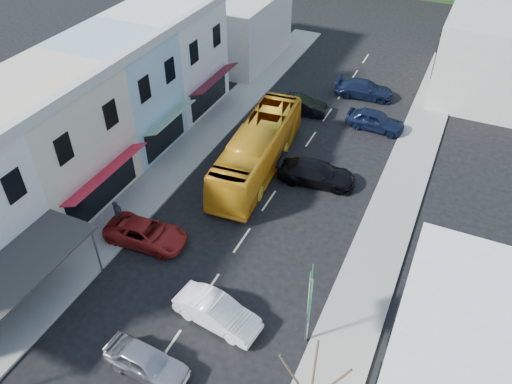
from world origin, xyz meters
The scene contains 17 objects.
ground centered at (0.00, 0.00, 0.00)m, with size 120.00×120.00×0.00m, color black.
sidewalk_left centered at (-7.50, 10.00, 0.07)m, with size 3.00×52.00×0.15m, color gray.
sidewalk_right centered at (7.50, 10.00, 0.07)m, with size 3.00×52.00×0.15m, color gray.
shopfront_row centered at (-12.49, 5.00, 4.00)m, with size 8.25×30.00×8.00m.
distant_block_left centered at (-12.00, 27.00, 3.00)m, with size 8.00×10.00×6.00m, color #B7B2A8.
distant_block_right centered at (11.00, 30.00, 3.50)m, with size 8.00×12.00×7.00m, color #B7B2A8.
bus centered at (-2.10, 10.85, 1.55)m, with size 2.50×11.60×3.10m, color gold.
car_silver centered at (-0.20, -5.40, 0.70)m, with size 1.80×4.40×1.40m, color #B0B0B5.
car_white centered at (1.42, -1.69, 0.70)m, with size 1.80×4.40×1.40m, color white.
car_red centered at (-5.00, 1.60, 0.70)m, with size 1.90×4.60×1.40m, color maroon.
car_black_near centered at (2.12, 11.13, 0.70)m, with size 1.84×4.50×1.40m, color black.
car_navy_mid centered at (4.00, 19.48, 0.70)m, with size 1.80×4.40×1.40m, color black.
car_black_far centered at (-2.18, 19.43, 0.70)m, with size 1.80×4.40×1.40m, color black.
car_navy_far centered at (1.86, 24.23, 0.70)m, with size 1.84×4.50×1.40m, color black.
pedestrian_left centered at (-7.19, 1.96, 1.00)m, with size 0.60×0.40×1.70m, color black.
direction_sign centered at (5.80, -0.92, 2.23)m, with size 0.78×1.99×4.45m, color #075C2A, non-canonical shape.
traffic_signal centered at (6.60, 29.88, 2.34)m, with size 0.72×1.03×4.69m, color black, non-canonical shape.
Camera 1 is at (9.52, -14.79, 20.73)m, focal length 35.00 mm.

